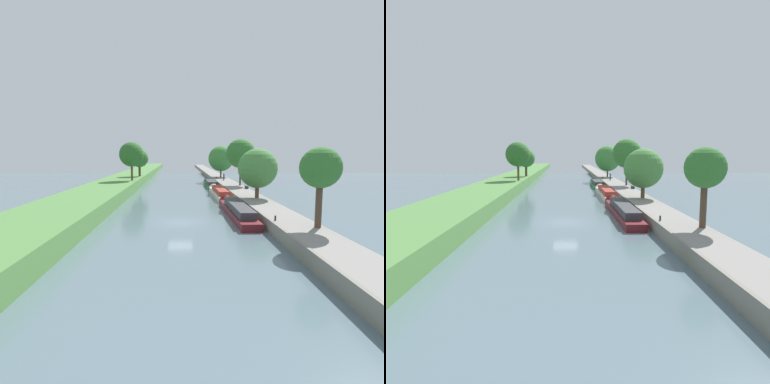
% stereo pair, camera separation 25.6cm
% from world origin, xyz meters
% --- Properties ---
extents(ground_plane, '(160.00, 160.00, 0.00)m').
position_xyz_m(ground_plane, '(0.00, 0.00, 0.00)').
color(ground_plane, slate).
extents(left_grassy_bank, '(8.21, 260.00, 1.82)m').
position_xyz_m(left_grassy_bank, '(-12.29, 0.00, 0.91)').
color(left_grassy_bank, '#518442').
rests_on(left_grassy_bank, ground_plane).
extents(right_towpath, '(3.63, 260.00, 1.18)m').
position_xyz_m(right_towpath, '(10.00, 0.00, 0.59)').
color(right_towpath, gray).
rests_on(right_towpath, ground_plane).
extents(stone_quay, '(0.25, 260.00, 1.23)m').
position_xyz_m(stone_quay, '(8.06, 0.00, 0.62)').
color(stone_quay, gray).
rests_on(stone_quay, ground_plane).
extents(narrowboat_maroon, '(2.01, 16.49, 2.11)m').
position_xyz_m(narrowboat_maroon, '(6.51, 3.70, 0.64)').
color(narrowboat_maroon, maroon).
rests_on(narrowboat_maroon, ground_plane).
extents(narrowboat_cream, '(1.87, 16.60, 2.00)m').
position_xyz_m(narrowboat_cream, '(6.56, 20.28, 0.63)').
color(narrowboat_cream, beige).
rests_on(narrowboat_cream, ground_plane).
extents(narrowboat_green, '(2.16, 12.62, 2.09)m').
position_xyz_m(narrowboat_green, '(6.64, 35.75, 0.56)').
color(narrowboat_green, '#1E6033').
rests_on(narrowboat_green, ground_plane).
extents(tree_rightbank_near, '(3.28, 3.28, 6.49)m').
position_xyz_m(tree_rightbank_near, '(11.14, -7.55, 5.95)').
color(tree_rightbank_near, '#4C3828').
rests_on(tree_rightbank_near, right_towpath).
extents(tree_rightbank_midnear, '(5.24, 5.24, 6.59)m').
position_xyz_m(tree_rightbank_midnear, '(10.33, 9.49, 5.14)').
color(tree_rightbank_midnear, brown).
rests_on(tree_rightbank_midnear, right_towpath).
extents(tree_rightbank_midfar, '(5.35, 5.35, 8.56)m').
position_xyz_m(tree_rightbank_midfar, '(11.27, 26.29, 7.06)').
color(tree_rightbank_midfar, '#4C3828').
rests_on(tree_rightbank_midfar, right_towpath).
extents(tree_rightbank_far, '(6.30, 6.30, 7.74)m').
position_xyz_m(tree_rightbank_far, '(10.38, 47.00, 5.77)').
color(tree_rightbank_far, '#4C3828').
rests_on(tree_rightbank_far, right_towpath).
extents(tree_leftbank_downstream, '(4.14, 4.14, 6.23)m').
position_xyz_m(tree_leftbank_downstream, '(-9.17, 41.33, 5.95)').
color(tree_leftbank_downstream, '#4C3828').
rests_on(tree_leftbank_downstream, left_grassy_bank).
extents(tree_leftbank_upstream, '(4.76, 4.76, 7.46)m').
position_xyz_m(tree_leftbank_upstream, '(-9.27, 30.02, 6.88)').
color(tree_leftbank_upstream, brown).
rests_on(tree_leftbank_upstream, left_grassy_bank).
extents(person_walking, '(0.34, 0.34, 1.66)m').
position_xyz_m(person_walking, '(9.71, 36.86, 2.06)').
color(person_walking, '#282D42').
rests_on(person_walking, right_towpath).
extents(mooring_bollard_near, '(0.16, 0.16, 0.45)m').
position_xyz_m(mooring_bollard_near, '(8.48, -4.82, 1.41)').
color(mooring_bollard_near, black).
rests_on(mooring_bollard_near, right_towpath).
extents(mooring_bollard_far, '(0.16, 0.16, 0.45)m').
position_xyz_m(mooring_bollard_far, '(8.48, 40.83, 1.41)').
color(mooring_bollard_far, black).
rests_on(mooring_bollard_far, right_towpath).
extents(park_bench, '(0.44, 1.50, 0.47)m').
position_xyz_m(park_bench, '(11.36, 20.85, 1.53)').
color(park_bench, '#333338').
rests_on(park_bench, right_towpath).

